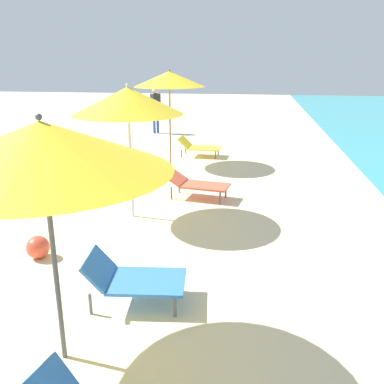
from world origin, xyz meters
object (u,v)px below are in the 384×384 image
object	(u,v)px
umbrella_farthest	(169,79)
person_walking_near	(156,105)
beach_ball	(38,247)
umbrella_fourth	(128,101)
lounger_farthest_shoreside	(199,147)
lounger_fourth_shoreside	(197,184)
lounger_third_shoreside	(133,278)
umbrella_third	(42,147)

from	to	relation	value
umbrella_farthest	person_walking_near	size ratio (longest dim) A/B	1.47
umbrella_farthest	beach_ball	size ratio (longest dim) A/B	7.44
umbrella_fourth	person_walking_near	distance (m)	9.42
person_walking_near	umbrella_fourth	bearing A→B (deg)	-37.41
umbrella_farthest	beach_ball	distance (m)	6.61
beach_ball	umbrella_farthest	bearing A→B (deg)	82.03
lounger_farthest_shoreside	lounger_fourth_shoreside	bearing A→B (deg)	-79.51
person_walking_near	lounger_third_shoreside	bearing A→B (deg)	-35.97
lounger_fourth_shoreside	lounger_farthest_shoreside	size ratio (longest dim) A/B	1.10
umbrella_third	person_walking_near	distance (m)	13.41
umbrella_third	umbrella_fourth	distance (m)	4.02
umbrella_third	lounger_farthest_shoreside	size ratio (longest dim) A/B	1.88
umbrella_third	umbrella_farthest	world-z (taller)	umbrella_farthest
umbrella_farthest	beach_ball	bearing A→B (deg)	-97.97
lounger_third_shoreside	lounger_farthest_shoreside	bearing A→B (deg)	86.11
beach_ball	lounger_fourth_shoreside	bearing A→B (deg)	57.75
umbrella_farthest	lounger_farthest_shoreside	size ratio (longest dim) A/B	2.00
lounger_fourth_shoreside	lounger_farthest_shoreside	bearing A→B (deg)	106.51
lounger_third_shoreside	umbrella_fourth	bearing A→B (deg)	100.45
umbrella_farthest	lounger_farthest_shoreside	xyz separation A→B (m)	(0.68, 1.05, -2.05)
lounger_third_shoreside	umbrella_fourth	world-z (taller)	umbrella_fourth
umbrella_third	lounger_third_shoreside	bearing A→B (deg)	68.62
lounger_third_shoreside	beach_ball	bearing A→B (deg)	145.53
lounger_fourth_shoreside	umbrella_farthest	bearing A→B (deg)	120.90
umbrella_farthest	umbrella_fourth	bearing A→B (deg)	-88.96
umbrella_fourth	umbrella_farthest	size ratio (longest dim) A/B	0.95
lounger_farthest_shoreside	person_walking_near	world-z (taller)	person_walking_near
umbrella_farthest	lounger_farthest_shoreside	bearing A→B (deg)	57.00
lounger_farthest_shoreside	lounger_third_shoreside	bearing A→B (deg)	-84.49
lounger_third_shoreside	lounger_fourth_shoreside	xyz separation A→B (m)	(0.24, 4.17, -0.01)
lounger_third_shoreside	umbrella_fourth	xyz separation A→B (m)	(-0.83, 2.91, 1.85)
lounger_fourth_shoreside	umbrella_fourth	bearing A→B (deg)	-120.29
person_walking_near	lounger_farthest_shoreside	bearing A→B (deg)	-17.72
umbrella_third	lounger_fourth_shoreside	world-z (taller)	umbrella_third
umbrella_farthest	person_walking_near	world-z (taller)	umbrella_farthest
umbrella_third	umbrella_farthest	bearing A→B (deg)	93.31
lounger_farthest_shoreside	person_walking_near	size ratio (longest dim) A/B	0.73
umbrella_third	lounger_fourth_shoreside	xyz separation A→B (m)	(0.67, 5.26, -1.86)
lounger_third_shoreside	beach_ball	size ratio (longest dim) A/B	3.57
lounger_fourth_shoreside	person_walking_near	bearing A→B (deg)	118.66
umbrella_fourth	umbrella_farthest	xyz separation A→B (m)	(-0.08, 4.26, 0.17)
person_walking_near	beach_ball	size ratio (longest dim) A/B	5.08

